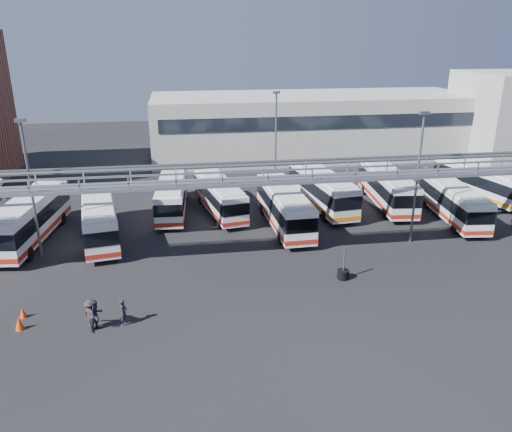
{
  "coord_description": "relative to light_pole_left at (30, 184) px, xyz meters",
  "views": [
    {
      "loc": [
        -5.65,
        -27.11,
        15.45
      ],
      "look_at": [
        -0.51,
        6.0,
        3.22
      ],
      "focal_mm": 35.0,
      "sensor_mm": 36.0,
      "label": 1
    }
  ],
  "objects": [
    {
      "name": "ground",
      "position": [
        16.0,
        -8.0,
        -5.73
      ],
      "size": [
        140.0,
        140.0,
        0.0
      ],
      "primitive_type": "plane",
      "color": "black",
      "rests_on": "ground"
    },
    {
      "name": "gantry",
      "position": [
        16.0,
        -2.13,
        -0.22
      ],
      "size": [
        51.4,
        5.15,
        7.1
      ],
      "color": "#909298",
      "rests_on": "ground"
    },
    {
      "name": "warehouse",
      "position": [
        28.0,
        30.0,
        -1.73
      ],
      "size": [
        42.0,
        14.0,
        8.0
      ],
      "primitive_type": "cube",
      "color": "#9E9E99",
      "rests_on": "ground"
    },
    {
      "name": "light_pole_left",
      "position": [
        0.0,
        0.0,
        0.0
      ],
      "size": [
        0.7,
        0.35,
        10.21
      ],
      "color": "#4C4F54",
      "rests_on": "ground"
    },
    {
      "name": "light_pole_mid",
      "position": [
        28.0,
        -1.0,
        0.0
      ],
      "size": [
        0.7,
        0.35,
        10.21
      ],
      "color": "#4C4F54",
      "rests_on": "ground"
    },
    {
      "name": "light_pole_back",
      "position": [
        20.0,
        14.0,
        0.0
      ],
      "size": [
        0.7,
        0.35,
        10.21
      ],
      "color": "#4C4F54",
      "rests_on": "ground"
    },
    {
      "name": "bus_1",
      "position": [
        -1.6,
        3.72,
        -3.8
      ],
      "size": [
        4.01,
        11.73,
        3.49
      ],
      "rotation": [
        0.0,
        0.0,
        -0.12
      ],
      "color": "silver",
      "rests_on": "ground"
    },
    {
      "name": "bus_2",
      "position": [
        3.77,
        3.27,
        -3.94
      ],
      "size": [
        4.18,
        10.87,
        3.22
      ],
      "rotation": [
        0.0,
        0.0,
        0.17
      ],
      "color": "silver",
      "rests_on": "ground"
    },
    {
      "name": "bus_3",
      "position": [
        9.41,
        8.67,
        -3.99
      ],
      "size": [
        2.98,
        10.46,
        3.14
      ],
      "rotation": [
        0.0,
        0.0,
        -0.06
      ],
      "color": "silver",
      "rests_on": "ground"
    },
    {
      "name": "bus_4",
      "position": [
        13.7,
        7.99,
        -4.03
      ],
      "size": [
        4.19,
        10.36,
        3.07
      ],
      "rotation": [
        0.0,
        0.0,
        0.19
      ],
      "color": "silver",
      "rests_on": "ground"
    },
    {
      "name": "bus_5",
      "position": [
        18.78,
        3.71,
        -3.86
      ],
      "size": [
        2.96,
        11.18,
        3.37
      ],
      "rotation": [
        0.0,
        0.0,
        0.04
      ],
      "color": "silver",
      "rests_on": "ground"
    },
    {
      "name": "bus_6",
      "position": [
        23.29,
        8.09,
        -3.83
      ],
      "size": [
        3.9,
        11.49,
        3.42
      ],
      "rotation": [
        0.0,
        0.0,
        0.12
      ],
      "color": "silver",
      "rests_on": "ground"
    },
    {
      "name": "bus_7",
      "position": [
        29.6,
        7.78,
        -3.84
      ],
      "size": [
        3.64,
        11.4,
        3.4
      ],
      "rotation": [
        0.0,
        0.0,
        -0.09
      ],
      "color": "silver",
      "rests_on": "ground"
    },
    {
      "name": "bus_8",
      "position": [
        33.76,
        3.15,
        -3.99
      ],
      "size": [
        3.5,
        10.56,
        3.15
      ],
      "rotation": [
        0.0,
        0.0,
        -0.11
      ],
      "color": "silver",
      "rests_on": "ground"
    },
    {
      "name": "bus_9",
      "position": [
        39.56,
        8.65,
        -3.94
      ],
      "size": [
        4.54,
        10.91,
        3.23
      ],
      "rotation": [
        0.0,
        0.0,
        0.2
      ],
      "color": "silver",
      "rests_on": "ground"
    },
    {
      "name": "pedestrian_a",
      "position": [
        6.73,
        -9.82,
        -4.94
      ],
      "size": [
        0.47,
        0.63,
        1.58
      ],
      "primitive_type": "imported",
      "rotation": [
        0.0,
        0.0,
        1.39
      ],
      "color": "#22212A",
      "rests_on": "ground"
    },
    {
      "name": "pedestrian_b",
      "position": [
        5.3,
        -10.14,
        -4.81
      ],
      "size": [
        1.1,
        1.13,
        1.83
      ],
      "primitive_type": "imported",
      "rotation": [
        0.0,
        0.0,
        0.86
      ],
      "color": "#2A2533",
      "rests_on": "ground"
    },
    {
      "name": "pedestrian_c",
      "position": [
        5.02,
        -9.97,
        -4.83
      ],
      "size": [
        1.28,
        1.3,
        1.8
      ],
      "primitive_type": "imported",
      "rotation": [
        0.0,
        0.0,
        2.33
      ],
      "color": "#2E221F",
      "rests_on": "ground"
    },
    {
      "name": "cone_left",
      "position": [
        1.03,
        -9.48,
        -5.34
      ],
      "size": [
        0.57,
        0.57,
        0.78
      ],
      "primitive_type": "cone",
      "rotation": [
        0.0,
        0.0,
        0.17
      ],
      "color": "#E73F0C",
      "rests_on": "ground"
    },
    {
      "name": "cone_right",
      "position": [
        0.86,
        -8.18,
        -5.39
      ],
      "size": [
        0.42,
        0.42,
        0.66
      ],
      "primitive_type": "cone",
      "rotation": [
        0.0,
        0.0,
        0.0
      ],
      "color": "#E73F0C",
      "rests_on": "ground"
    },
    {
      "name": "tire_stack",
      "position": [
        20.73,
        -6.33,
        -5.34
      ],
      "size": [
        0.8,
        0.8,
        2.28
      ],
      "color": "black",
      "rests_on": "ground"
    }
  ]
}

